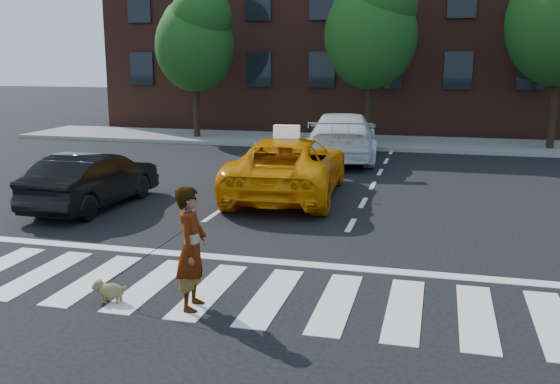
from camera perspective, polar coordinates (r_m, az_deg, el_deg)
name	(u,v)px	position (r m, az deg, el deg)	size (l,w,h in m)	color
ground	(209,291)	(9.92, -6.48, -8.96)	(120.00, 120.00, 0.00)	black
crosswalk	(209,290)	(9.92, -6.48, -8.92)	(13.00, 2.40, 0.01)	silver
stop_line	(241,259)	(11.34, -3.60, -6.13)	(12.00, 0.30, 0.01)	silver
sidewalk_far	(357,142)	(26.57, 7.04, 4.59)	(30.00, 4.00, 0.15)	slate
building	(379,9)	(33.88, 9.04, 16.21)	(26.00, 10.00, 12.00)	#4F261C
tree_left	(195,36)	(27.64, -7.77, 13.93)	(3.39, 3.38, 6.50)	black
tree_mid	(372,24)	(25.81, 8.39, 14.96)	(3.69, 3.69, 7.10)	black
taxi	(288,167)	(16.25, 0.78, 2.34)	(2.58, 5.60, 1.56)	orange
black_sedan	(93,180)	(15.70, -16.75, 1.07)	(1.42, 4.08, 1.34)	black
white_suv	(342,136)	(22.17, 5.72, 5.09)	(2.35, 5.77, 1.68)	silver
woman	(192,249)	(9.01, -8.08, -5.14)	(0.66, 0.43, 1.80)	#999999
dog	(108,290)	(9.70, -15.42, -8.62)	(0.58, 0.22, 0.33)	#96674C
taxi_sign	(287,132)	(15.92, 0.62, 5.54)	(0.65, 0.28, 0.32)	white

